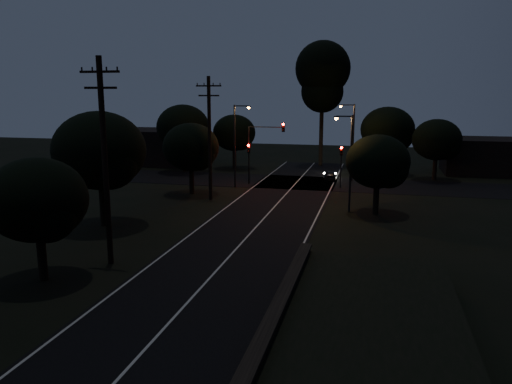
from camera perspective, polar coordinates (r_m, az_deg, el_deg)
The scene contains 21 objects.
road_surface at distance 41.30m, azimuth 2.32°, elevation -1.50°, with size 60.00×70.00×0.03m.
utility_pole_mid at distance 27.38m, azimuth -16.90°, elevation 3.63°, with size 2.20×0.30×11.00m.
utility_pole_far at distance 42.84m, azimuth -5.33°, elevation 6.34°, with size 2.20×0.30×10.50m.
tree_left_b at distance 26.14m, azimuth -23.57°, elevation -1.09°, with size 4.83×4.83×6.14m.
tree_left_c at distance 35.48m, azimuth -17.25°, elevation 4.30°, with size 6.30×6.30×7.96m.
tree_left_d at distance 45.53m, azimuth -7.30°, elevation 4.96°, with size 5.11×5.11×6.48m.
tree_far_nw at distance 60.81m, azimuth -2.37°, elevation 6.67°, with size 5.17×5.17×6.55m.
tree_far_w at distance 58.54m, azimuth -8.18°, elevation 7.20°, with size 6.12×6.12×7.81m.
tree_far_ne at distance 58.43m, azimuth 15.01°, elevation 6.77°, with size 6.01×6.01×7.60m.
tree_far_e at distance 55.87m, azimuth 20.15°, elevation 5.51°, with size 5.08×5.08×6.45m.
tree_right_a at distance 38.64m, azimuth 13.99°, elevation 3.22°, with size 4.79×4.79×6.09m.
tall_pine at distance 63.78m, azimuth 7.62°, elevation 13.00°, with size 6.80×6.80×15.44m.
building_left at distance 66.85m, azimuth -11.15°, elevation 5.13°, with size 10.00×8.00×4.40m, color black.
building_right at distance 62.99m, azimuth 24.68°, elevation 3.76°, with size 9.00×7.00×4.00m, color black.
signal_left at distance 50.34m, azimuth -0.82°, elevation 4.10°, with size 0.28×0.35×4.10m.
signal_right at distance 48.89m, azimuth 9.70°, elevation 3.72°, with size 0.28×0.35×4.10m.
signal_mast at distance 49.79m, azimuth 1.06°, elevation 5.76°, with size 3.70×0.35×6.25m.
streetlight_a at distance 48.42m, azimuth -2.23°, elevation 5.94°, with size 1.66×0.26×8.00m.
streetlight_b at distance 52.64m, azimuth 10.85°, elevation 6.19°, with size 1.66×0.26×8.00m.
streetlight_c at distance 38.74m, azimuth 10.55°, elevation 3.99°, with size 1.46×0.26×7.50m.
car at distance 53.40m, azimuth 8.43°, elevation 1.88°, with size 1.22×3.03×1.03m, color black.
Camera 1 is at (7.81, -8.38, 9.18)m, focal length 35.00 mm.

